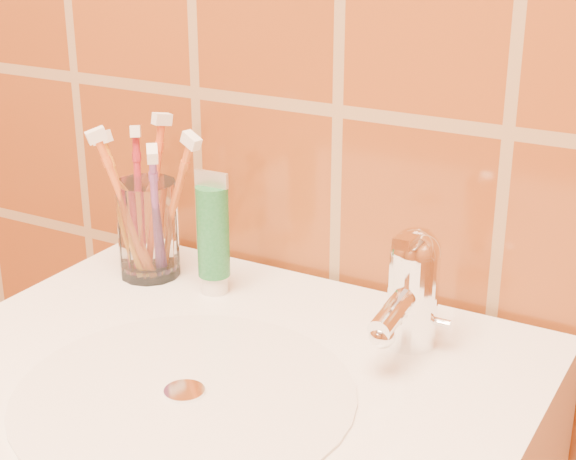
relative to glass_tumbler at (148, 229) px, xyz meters
The scene contains 9 objects.
glass_tumbler is the anchor object (origin of this frame).
toothpaste_tube 0.09m from the glass_tumbler, ahead, with size 0.04×0.03×0.14m.
faucet 0.32m from the glass_tumbler, ahead, with size 0.05×0.11×0.12m.
toothbrush_0 0.03m from the glass_tumbler, 153.17° to the left, with size 0.04×0.05×0.17m, color #A12232, non-canonical shape.
toothbrush_1 0.04m from the glass_tumbler, 157.01° to the right, with size 0.07×0.03×0.17m, color orange, non-canonical shape.
toothbrush_2 0.05m from the glass_tumbler, ahead, with size 0.09×0.04×0.18m, color #D56225, non-canonical shape.
toothbrush_3 0.04m from the glass_tumbler, 108.95° to the right, with size 0.06×0.06×0.18m, color orange, non-canonical shape.
toothbrush_4 0.04m from the glass_tumbler, 31.04° to the right, with size 0.06×0.06×0.17m, color #804391, non-canonical shape.
toothbrush_5 0.04m from the glass_tumbler, 98.99° to the left, with size 0.04×0.05×0.19m, color #D65325, non-canonical shape.
Camera 1 is at (0.40, 0.38, 1.26)m, focal length 55.00 mm.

